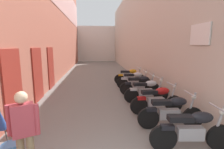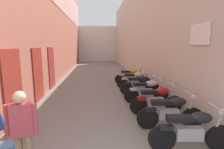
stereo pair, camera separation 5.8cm
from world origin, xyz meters
name	(u,v)px [view 2 (the right image)]	position (x,y,z in m)	size (l,w,h in m)	color
ground_plane	(100,79)	(0.00, 9.80, 0.00)	(39.60, 39.60, 0.00)	slate
building_left	(60,18)	(-2.90, 11.75, 4.32)	(0.45, 23.60, 8.56)	#B76651
building_right	(136,30)	(2.91, 11.80, 3.48)	(0.45, 23.60, 6.96)	beige
building_far_end	(97,44)	(0.00, 24.60, 2.54)	(8.41, 2.00, 5.08)	silver
motorcycle_nearest	(192,130)	(1.77, 1.54, 0.50)	(1.85, 0.58, 1.04)	black
motorcycle_second	(171,111)	(1.77, 2.59, 0.50)	(1.85, 0.58, 1.04)	black
motorcycle_third	(157,99)	(1.77, 3.66, 0.50)	(1.85, 0.58, 1.04)	black
motorcycle_fourth	(147,90)	(1.77, 4.84, 0.50)	(1.85, 0.58, 1.04)	black
motorcycle_fifth	(140,85)	(1.77, 5.88, 0.50)	(1.85, 0.58, 1.04)	black
motorcycle_sixth	(135,80)	(1.77, 6.99, 0.50)	(1.84, 0.58, 1.04)	black
motorcycle_seventh	(130,76)	(1.77, 8.17, 0.50)	(1.85, 0.58, 1.04)	black
pedestrian_by_doorway	(22,129)	(-1.49, 1.06, 0.92)	(0.52, 0.32, 1.57)	#8C7251
plastic_crate	(22,128)	(-2.23, 2.70, 0.14)	(0.44, 0.32, 0.28)	red
umbrella_leaning	(0,118)	(-2.43, 2.14, 0.68)	(0.20, 0.35, 0.97)	#4C4C4C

